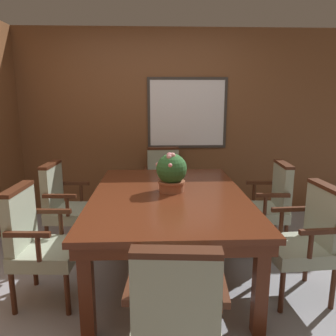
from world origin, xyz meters
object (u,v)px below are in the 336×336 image
chair_head_near (176,316)px  chair_left_far (65,203)px  chair_right_near (307,237)px  chair_right_far (269,203)px  chair_left_near (37,240)px  chair_head_far (164,180)px  potted_plant (172,172)px  dining_table (169,203)px

chair_head_near → chair_left_far: same height
chair_right_near → chair_right_far: bearing=176.4°
chair_left_near → chair_head_far: bearing=-26.6°
chair_head_near → chair_left_far: size_ratio=1.00×
chair_left_near → chair_left_far: size_ratio=1.00×
chair_right_far → chair_left_near: bearing=-64.8°
chair_right_far → potted_plant: 1.17m
chair_head_near → chair_right_far: (1.09, 1.76, 0.00)m
chair_left_near → chair_left_far: 0.89m
chair_head_near → chair_right_far: 2.07m
chair_head_near → potted_plant: potted_plant is taller
chair_head_far → chair_left_near: bearing=-122.9°
chair_head_near → chair_head_far: 2.72m
chair_right_near → chair_left_far: same height
chair_left_near → potted_plant: bearing=-61.9°
chair_left_near → chair_right_near: bearing=-87.6°
chair_right_near → chair_left_near: bearing=-94.8°
dining_table → potted_plant: potted_plant is taller
chair_right_near → potted_plant: 1.24m
chair_head_near → chair_head_far: same height
chair_left_far → chair_head_near: bearing=-146.5°
dining_table → chair_right_far: (1.07, 0.41, -0.15)m
dining_table → chair_head_far: (-0.01, 1.37, -0.15)m
chair_right_far → chair_left_far: 2.13m
dining_table → chair_left_far: bearing=155.9°
chair_left_near → chair_head_far: same height
chair_head_near → chair_right_near: bearing=-136.0°
chair_right_near → chair_left_far: bearing=-117.3°
dining_table → chair_left_near: (-1.03, -0.42, -0.15)m
chair_head_near → chair_right_near: same height
potted_plant → chair_left_far: bearing=159.9°
chair_left_near → chair_head_far: size_ratio=1.00×
dining_table → chair_right_far: size_ratio=2.11×
dining_table → potted_plant: size_ratio=5.38×
dining_table → chair_head_far: chair_head_far is taller
dining_table → chair_head_near: bearing=-90.9°
dining_table → potted_plant: 0.28m
chair_right_near → chair_head_far: same height
potted_plant → dining_table: bearing=-110.9°
chair_right_near → potted_plant: (-1.04, 0.52, 0.41)m
chair_left_far → potted_plant: potted_plant is taller
dining_table → chair_right_far: chair_right_far is taller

